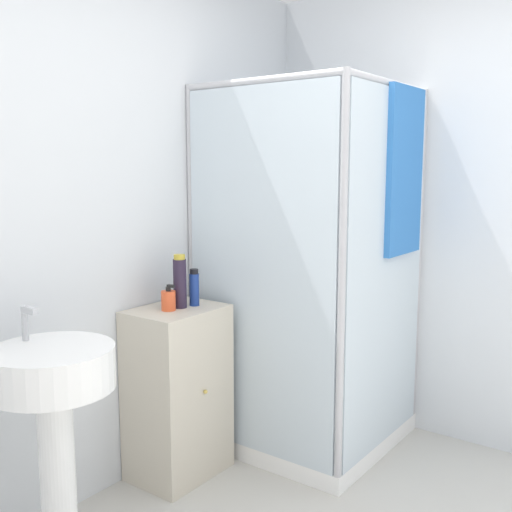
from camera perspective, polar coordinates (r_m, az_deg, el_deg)
The scene contains 7 objects.
wall_back at distance 2.67m, azimuth -18.10°, elevation 2.58°, with size 6.40×0.06×2.50m, color silver.
shower_enclosure at distance 3.28m, azimuth 5.81°, elevation -8.92°, with size 0.92×0.95×1.92m.
vanity_cabinet at distance 3.02m, azimuth -7.44°, elevation -12.71°, with size 0.45×0.36×0.84m.
sink at distance 2.32m, azimuth -18.69°, elevation -13.01°, with size 0.44×0.44×1.00m.
soap_dispenser at distance 2.85m, azimuth -8.34°, elevation -4.18°, with size 0.07×0.07×0.12m.
shampoo_bottle_tall_black at distance 2.88m, azimuth -7.27°, elevation -2.46°, with size 0.06×0.06×0.26m.
shampoo_bottle_blue at distance 2.92m, azimuth -5.91°, elevation -3.04°, with size 0.05×0.05×0.18m.
Camera 1 is at (-1.54, -0.47, 1.50)m, focal length 42.00 mm.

